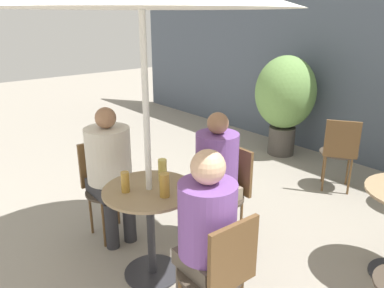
{
  "coord_description": "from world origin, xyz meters",
  "views": [
    {
      "loc": [
        1.96,
        -1.16,
        1.91
      ],
      "look_at": [
        -0.09,
        0.56,
        0.97
      ],
      "focal_mm": 35.0,
      "sensor_mm": 36.0,
      "label": 1
    }
  ],
  "objects_px": {
    "seated_person_1": "(215,171)",
    "beer_glass_1": "(163,170)",
    "bistro_chair_4": "(340,148)",
    "potted_plant_0": "(285,96)",
    "beer_glass_2": "(125,182)",
    "beer_glass_0": "(165,185)",
    "bistro_chair_2": "(104,180)",
    "seated_person_2": "(110,165)",
    "bistro_chair_0": "(221,268)",
    "bistro_chair_1": "(228,186)",
    "cafe_table_near": "(150,215)",
    "seated_person_0": "(206,228)"
  },
  "relations": [
    {
      "from": "seated_person_2",
      "to": "bistro_chair_0",
      "type": "bearing_deg",
      "value": -90.0
    },
    {
      "from": "seated_person_2",
      "to": "beer_glass_2",
      "type": "relative_size",
      "value": 7.99
    },
    {
      "from": "bistro_chair_4",
      "to": "seated_person_2",
      "type": "relative_size",
      "value": 0.71
    },
    {
      "from": "bistro_chair_1",
      "to": "beer_glass_1",
      "type": "bearing_deg",
      "value": -95.44
    },
    {
      "from": "seated_person_2",
      "to": "potted_plant_0",
      "type": "relative_size",
      "value": 0.86
    },
    {
      "from": "bistro_chair_1",
      "to": "beer_glass_2",
      "type": "distance_m",
      "value": 0.97
    },
    {
      "from": "bistro_chair_2",
      "to": "seated_person_1",
      "type": "relative_size",
      "value": 0.72
    },
    {
      "from": "bistro_chair_2",
      "to": "seated_person_2",
      "type": "distance_m",
      "value": 0.24
    },
    {
      "from": "bistro_chair_0",
      "to": "potted_plant_0",
      "type": "height_order",
      "value": "potted_plant_0"
    },
    {
      "from": "seated_person_2",
      "to": "beer_glass_0",
      "type": "bearing_deg",
      "value": -88.33
    },
    {
      "from": "bistro_chair_4",
      "to": "potted_plant_0",
      "type": "relative_size",
      "value": 0.61
    },
    {
      "from": "bistro_chair_0",
      "to": "beer_glass_1",
      "type": "relative_size",
      "value": 5.03
    },
    {
      "from": "seated_person_1",
      "to": "beer_glass_0",
      "type": "relative_size",
      "value": 7.06
    },
    {
      "from": "beer_glass_1",
      "to": "bistro_chair_4",
      "type": "bearing_deg",
      "value": 84.86
    },
    {
      "from": "beer_glass_0",
      "to": "beer_glass_1",
      "type": "relative_size",
      "value": 0.99
    },
    {
      "from": "bistro_chair_0",
      "to": "bistro_chair_4",
      "type": "bearing_deg",
      "value": -163.27
    },
    {
      "from": "bistro_chair_0",
      "to": "bistro_chair_1",
      "type": "distance_m",
      "value": 1.1
    },
    {
      "from": "bistro_chair_4",
      "to": "beer_glass_2",
      "type": "relative_size",
      "value": 5.67
    },
    {
      "from": "bistro_chair_0",
      "to": "bistro_chair_2",
      "type": "bearing_deg",
      "value": -90.0
    },
    {
      "from": "bistro_chair_0",
      "to": "bistro_chair_2",
      "type": "height_order",
      "value": "same"
    },
    {
      "from": "bistro_chair_4",
      "to": "beer_glass_0",
      "type": "relative_size",
      "value": 5.07
    },
    {
      "from": "bistro_chair_1",
      "to": "potted_plant_0",
      "type": "bearing_deg",
      "value": 117.96
    },
    {
      "from": "cafe_table_near",
      "to": "seated_person_2",
      "type": "height_order",
      "value": "seated_person_2"
    },
    {
      "from": "cafe_table_near",
      "to": "seated_person_1",
      "type": "height_order",
      "value": "seated_person_1"
    },
    {
      "from": "bistro_chair_1",
      "to": "bistro_chair_2",
      "type": "height_order",
      "value": "same"
    },
    {
      "from": "seated_person_1",
      "to": "beer_glass_1",
      "type": "distance_m",
      "value": 0.49
    },
    {
      "from": "beer_glass_2",
      "to": "potted_plant_0",
      "type": "relative_size",
      "value": 0.11
    },
    {
      "from": "bistro_chair_4",
      "to": "seated_person_2",
      "type": "bearing_deg",
      "value": 39.59
    },
    {
      "from": "seated_person_0",
      "to": "seated_person_1",
      "type": "bearing_deg",
      "value": -134.97
    },
    {
      "from": "bistro_chair_4",
      "to": "beer_glass_0",
      "type": "xyz_separation_m",
      "value": [
        0.02,
        -2.38,
        0.29
      ]
    },
    {
      "from": "bistro_chair_0",
      "to": "seated_person_1",
      "type": "bearing_deg",
      "value": -129.03
    },
    {
      "from": "bistro_chair_4",
      "to": "seated_person_1",
      "type": "distance_m",
      "value": 1.78
    },
    {
      "from": "bistro_chair_1",
      "to": "bistro_chair_2",
      "type": "xyz_separation_m",
      "value": [
        -0.81,
        -0.74,
        0.0
      ]
    },
    {
      "from": "potted_plant_0",
      "to": "bistro_chair_2",
      "type": "bearing_deg",
      "value": -85.54
    },
    {
      "from": "bistro_chair_0",
      "to": "beer_glass_0",
      "type": "height_order",
      "value": "beer_glass_0"
    },
    {
      "from": "bistro_chair_1",
      "to": "beer_glass_0",
      "type": "bearing_deg",
      "value": -77.64
    },
    {
      "from": "bistro_chair_0",
      "to": "bistro_chair_2",
      "type": "distance_m",
      "value": 1.55
    },
    {
      "from": "potted_plant_0",
      "to": "beer_glass_1",
      "type": "bearing_deg",
      "value": -71.02
    },
    {
      "from": "bistro_chair_2",
      "to": "beer_glass_1",
      "type": "relative_size",
      "value": 5.03
    },
    {
      "from": "bistro_chair_1",
      "to": "beer_glass_2",
      "type": "xyz_separation_m",
      "value": [
        -0.1,
        -0.93,
        0.28
      ]
    },
    {
      "from": "beer_glass_0",
      "to": "potted_plant_0",
      "type": "xyz_separation_m",
      "value": [
        -1.17,
        2.89,
        0.03
      ]
    },
    {
      "from": "beer_glass_2",
      "to": "beer_glass_0",
      "type": "bearing_deg",
      "value": 35.85
    },
    {
      "from": "bistro_chair_1",
      "to": "bistro_chair_4",
      "type": "bearing_deg",
      "value": 88.05
    },
    {
      "from": "potted_plant_0",
      "to": "beer_glass_2",
      "type": "bearing_deg",
      "value": -73.08
    },
    {
      "from": "bistro_chair_0",
      "to": "bistro_chair_1",
      "type": "bearing_deg",
      "value": -135.0
    },
    {
      "from": "beer_glass_2",
      "to": "potted_plant_0",
      "type": "bearing_deg",
      "value": 106.92
    },
    {
      "from": "beer_glass_0",
      "to": "potted_plant_0",
      "type": "distance_m",
      "value": 3.12
    },
    {
      "from": "bistro_chair_2",
      "to": "bistro_chair_1",
      "type": "bearing_deg",
      "value": -45.0
    },
    {
      "from": "bistro_chair_1",
      "to": "bistro_chair_4",
      "type": "distance_m",
      "value": 1.62
    },
    {
      "from": "cafe_table_near",
      "to": "seated_person_1",
      "type": "relative_size",
      "value": 0.61
    }
  ]
}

